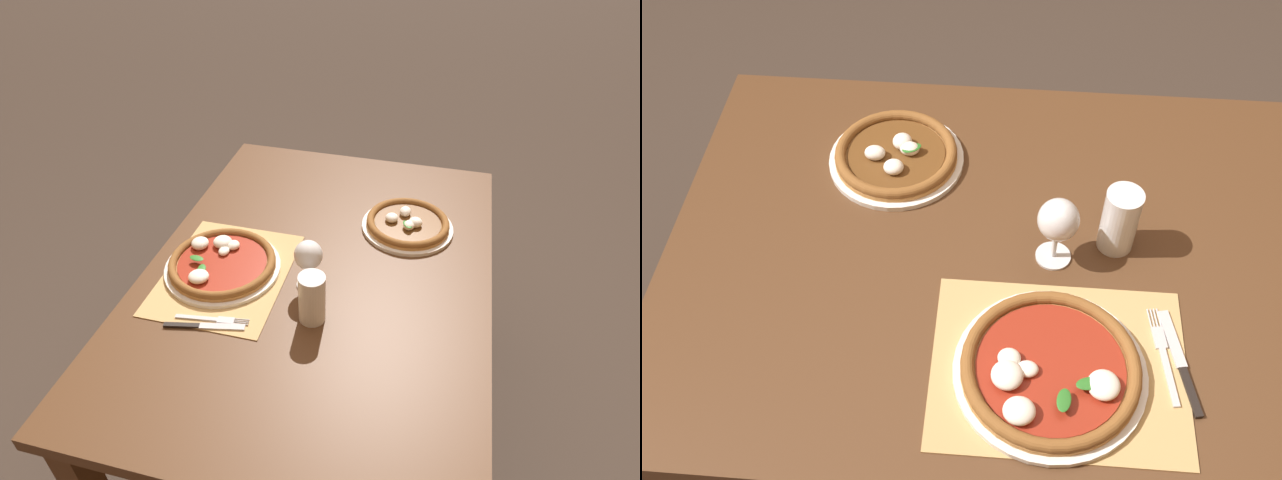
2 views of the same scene
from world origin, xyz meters
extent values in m
plane|color=#382D26|center=(0.00, 0.00, 0.00)|extent=(24.00, 24.00, 0.00)
cube|color=#4C301C|center=(0.00, 0.00, 0.72)|extent=(1.40, 1.00, 0.04)
cube|color=#4C301C|center=(-0.64, -0.44, 0.35)|extent=(0.07, 0.07, 0.70)
cube|color=#4C301C|center=(-0.64, 0.44, 0.35)|extent=(0.07, 0.07, 0.70)
cube|color=tan|center=(0.08, -0.26, 0.74)|extent=(0.45, 0.35, 0.00)
cylinder|color=silver|center=(0.07, -0.27, 0.75)|extent=(0.34, 0.34, 0.01)
cylinder|color=#B77F42|center=(0.07, -0.27, 0.76)|extent=(0.31, 0.31, 0.01)
torus|color=brown|center=(0.07, -0.27, 0.77)|extent=(0.31, 0.31, 0.02)
cylinder|color=maroon|center=(0.07, -0.27, 0.77)|extent=(0.26, 0.26, 0.00)
ellipsoid|color=white|center=(-0.01, -0.30, 0.78)|extent=(0.06, 0.06, 0.03)
ellipsoid|color=white|center=(0.15, -0.31, 0.78)|extent=(0.06, 0.06, 0.03)
ellipsoid|color=white|center=(0.03, -0.28, 0.78)|extent=(0.04, 0.03, 0.02)
ellipsoid|color=white|center=(0.01, -0.37, 0.78)|extent=(0.06, 0.05, 0.03)
ellipsoid|color=white|center=(-0.01, -0.27, 0.78)|extent=(0.04, 0.04, 0.02)
ellipsoid|color=#286B23|center=(0.13, -0.31, 0.79)|extent=(0.05, 0.03, 0.00)
ellipsoid|color=#286B23|center=(0.09, -0.34, 0.79)|extent=(0.03, 0.05, 0.00)
cylinder|color=silver|center=(-0.27, 0.23, 0.75)|extent=(0.30, 0.30, 0.01)
cylinder|color=#B77F42|center=(-0.27, 0.23, 0.76)|extent=(0.27, 0.27, 0.01)
torus|color=brown|center=(-0.27, 0.23, 0.77)|extent=(0.27, 0.27, 0.02)
cylinder|color=brown|center=(-0.27, 0.23, 0.76)|extent=(0.21, 0.21, 0.00)
ellipsoid|color=white|center=(-0.27, 0.18, 0.78)|extent=(0.04, 0.04, 0.03)
ellipsoid|color=white|center=(-0.26, 0.26, 0.78)|extent=(0.04, 0.04, 0.03)
ellipsoid|color=white|center=(-0.24, 0.24, 0.78)|extent=(0.04, 0.04, 0.03)
ellipsoid|color=white|center=(-0.31, 0.22, 0.78)|extent=(0.05, 0.04, 0.03)
ellipsoid|color=#286B23|center=(-0.24, 0.23, 0.78)|extent=(0.05, 0.04, 0.00)
cylinder|color=silver|center=(0.07, -0.01, 0.74)|extent=(0.07, 0.07, 0.00)
cylinder|color=silver|center=(0.07, -0.01, 0.78)|extent=(0.01, 0.01, 0.06)
ellipsoid|color=silver|center=(0.07, -0.01, 0.85)|extent=(0.08, 0.08, 0.08)
ellipsoid|color=#C17019|center=(0.07, -0.01, 0.84)|extent=(0.07, 0.07, 0.05)
cylinder|color=silver|center=(0.19, 0.03, 0.81)|extent=(0.07, 0.07, 0.15)
cylinder|color=black|center=(0.19, 0.03, 0.80)|extent=(0.07, 0.07, 0.12)
cylinder|color=silver|center=(0.19, 0.03, 0.86)|extent=(0.07, 0.07, 0.02)
cube|color=#B7B7BC|center=(0.28, -0.26, 0.75)|extent=(0.03, 0.12, 0.00)
cube|color=#B7B7BC|center=(0.26, -0.18, 0.75)|extent=(0.03, 0.05, 0.00)
cylinder|color=#B7B7BC|center=(0.27, -0.14, 0.75)|extent=(0.01, 0.04, 0.00)
cylinder|color=#B7B7BC|center=(0.26, -0.14, 0.75)|extent=(0.01, 0.04, 0.00)
cylinder|color=#B7B7BC|center=(0.26, -0.14, 0.75)|extent=(0.01, 0.04, 0.00)
cylinder|color=#B7B7BC|center=(0.25, -0.14, 0.75)|extent=(0.01, 0.04, 0.00)
cube|color=black|center=(0.31, -0.29, 0.75)|extent=(0.03, 0.10, 0.01)
cube|color=#B7B7BC|center=(0.29, -0.19, 0.75)|extent=(0.04, 0.12, 0.00)
camera|label=1|loc=(1.16, 0.30, 1.78)|focal=30.00mm
camera|label=2|loc=(-0.04, -0.93, 1.91)|focal=42.00mm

